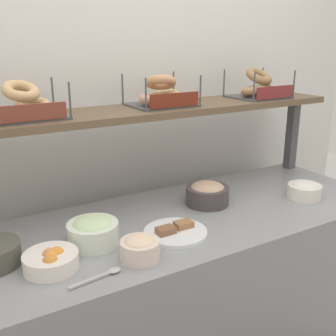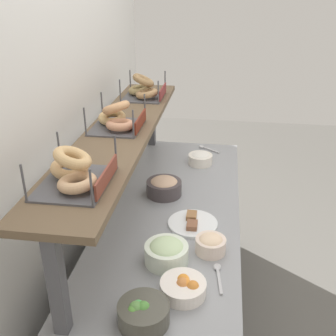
% 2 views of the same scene
% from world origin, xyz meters
% --- Properties ---
extents(ground_plane, '(8.00, 8.00, 0.00)m').
position_xyz_m(ground_plane, '(0.00, 0.00, 0.00)').
color(ground_plane, '#595651').
extents(back_wall, '(3.06, 0.06, 2.40)m').
position_xyz_m(back_wall, '(0.00, 0.55, 1.20)').
color(back_wall, silver).
rests_on(back_wall, ground_plane).
extents(deli_counter, '(1.86, 0.70, 0.85)m').
position_xyz_m(deli_counter, '(0.00, 0.00, 0.42)').
color(deli_counter, gray).
rests_on(deli_counter, ground_plane).
extents(shelf_riser_left, '(0.05, 0.05, 0.40)m').
position_xyz_m(shelf_riser_left, '(-0.87, 0.27, 1.05)').
color(shelf_riser_left, '#4C4C51').
rests_on(shelf_riser_left, deli_counter).
extents(shelf_riser_right, '(0.05, 0.05, 0.40)m').
position_xyz_m(shelf_riser_right, '(0.87, 0.27, 1.05)').
color(shelf_riser_right, '#4C4C51').
rests_on(shelf_riser_right, deli_counter).
extents(upper_shelf, '(1.82, 0.32, 0.03)m').
position_xyz_m(upper_shelf, '(0.00, 0.27, 1.26)').
color(upper_shelf, brown).
rests_on(upper_shelf, shelf_riser_left).
extents(bowl_potato_salad, '(0.14, 0.14, 0.09)m').
position_xyz_m(bowl_potato_salad, '(-0.35, -0.22, 0.89)').
color(bowl_potato_salad, beige).
rests_on(bowl_potato_salad, deli_counter).
extents(bowl_hummus, '(0.20, 0.20, 0.10)m').
position_xyz_m(bowl_hummus, '(0.13, 0.07, 0.90)').
color(bowl_hummus, '#453D3F').
rests_on(bowl_hummus, deli_counter).
extents(bowl_cream_cheese, '(0.16, 0.16, 0.08)m').
position_xyz_m(bowl_cream_cheese, '(0.57, -0.11, 0.89)').
color(bowl_cream_cheese, white).
rests_on(bowl_cream_cheese, deli_counter).
extents(bowl_fruit_salad, '(0.18, 0.18, 0.07)m').
position_xyz_m(bowl_fruit_salad, '(-0.63, -0.13, 0.88)').
color(bowl_fruit_salad, white).
rests_on(bowl_fruit_salad, deli_counter).
extents(bowl_scallion_spread, '(0.19, 0.19, 0.11)m').
position_xyz_m(bowl_scallion_spread, '(-0.45, -0.03, 0.90)').
color(bowl_scallion_spread, white).
rests_on(bowl_scallion_spread, deli_counter).
extents(bowl_veggie_mix, '(0.19, 0.19, 0.09)m').
position_xyz_m(bowl_veggie_mix, '(-0.80, 0.01, 0.89)').
color(bowl_veggie_mix, '#4D4B41').
rests_on(bowl_veggie_mix, deli_counter).
extents(serving_plate_white, '(0.25, 0.25, 0.04)m').
position_xyz_m(serving_plate_white, '(-0.15, -0.12, 0.86)').
color(serving_plate_white, white).
rests_on(serving_plate_white, deli_counter).
extents(serving_spoon_near_plate, '(0.12, 0.15, 0.01)m').
position_xyz_m(serving_spoon_near_plate, '(0.83, -0.13, 0.86)').
color(serving_spoon_near_plate, '#B7B7BC').
rests_on(serving_spoon_near_plate, deli_counter).
extents(serving_spoon_by_edge, '(0.18, 0.04, 0.01)m').
position_xyz_m(serving_spoon_by_edge, '(-0.51, -0.26, 0.86)').
color(serving_spoon_by_edge, '#B7B7BC').
rests_on(serving_spoon_by_edge, deli_counter).
extents(bagel_basket_plain, '(0.31, 0.26, 0.15)m').
position_xyz_m(bagel_basket_plain, '(-0.59, 0.28, 1.33)').
color(bagel_basket_plain, '#4C4C51').
rests_on(bagel_basket_plain, upper_shelf).
extents(bagel_basket_sesame, '(0.28, 0.24, 0.15)m').
position_xyz_m(bagel_basket_sesame, '(0.01, 0.28, 1.33)').
color(bagel_basket_sesame, '#4C4C51').
rests_on(bagel_basket_sesame, upper_shelf).
extents(bagel_basket_everything, '(0.28, 0.25, 0.16)m').
position_xyz_m(bagel_basket_everything, '(0.58, 0.26, 1.33)').
color(bagel_basket_everything, '#4C4C51').
rests_on(bagel_basket_everything, upper_shelf).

